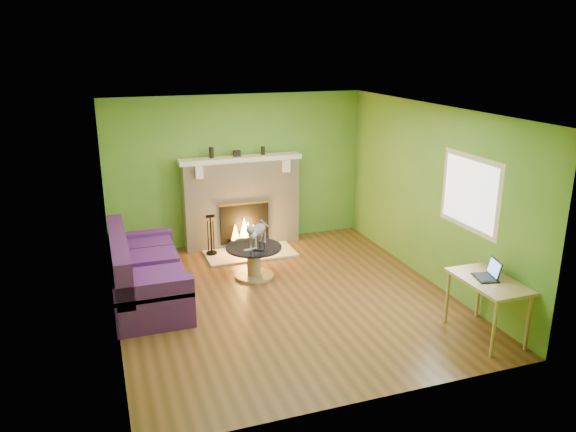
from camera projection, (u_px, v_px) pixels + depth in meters
The scene contains 22 objects.
floor at pixel (285, 298), 7.85m from camera, with size 5.00×5.00×0.00m, color #563718.
ceiling at pixel (285, 110), 7.08m from camera, with size 5.00×5.00×0.00m, color white.
wall_back at pixel (238, 170), 9.72m from camera, with size 5.00×5.00×0.00m, color #4A8C2D.
wall_front at pixel (372, 281), 5.21m from camera, with size 5.00×5.00×0.00m, color #4A8C2D.
wall_left at pixel (108, 226), 6.76m from camera, with size 5.00×5.00×0.00m, color #4A8C2D.
wall_right at pixel (431, 194), 8.18m from camera, with size 5.00×5.00×0.00m, color #4A8C2D.
window_frame at pixel (470, 193), 7.29m from camera, with size 1.20×1.20×0.00m, color silver.
window_pane at pixel (469, 193), 7.28m from camera, with size 1.06×1.06×0.00m, color white.
fireplace at pixel (242, 202), 9.71m from camera, with size 2.10×0.46×1.58m.
hearth at pixel (250, 253), 9.47m from camera, with size 1.50×0.75×0.03m, color beige.
mantel at pixel (241, 159), 9.47m from camera, with size 2.10×0.28×0.08m, color white.
sofa at pixel (143, 274), 7.72m from camera, with size 0.96×2.13×0.95m.
coffee_table at pixel (254, 259), 8.50m from camera, with size 0.85×0.85×0.48m.
desk at pixel (489, 287), 6.66m from camera, with size 0.57×0.99×0.73m.
cat at pixel (258, 233), 8.45m from camera, with size 0.23×0.62×0.39m, color slate, non-canonical shape.
remote_silver at pixel (249, 250), 8.30m from camera, with size 0.17×0.04×0.02m, color #9A9A9C.
remote_black at pixel (258, 250), 8.28m from camera, with size 0.16×0.04×0.02m, color black.
laptop at pixel (486, 270), 6.64m from camera, with size 0.26×0.30×0.23m, color black, non-canonical shape.
fire_tools at pixel (211, 234), 9.30m from camera, with size 0.18×0.18×0.69m, color black, non-canonical shape.
mantel_vase_left at pixel (211, 153), 9.30m from camera, with size 0.08×0.08×0.18m, color black.
mantel_vase_right at pixel (263, 151), 9.59m from camera, with size 0.07×0.07×0.14m, color black.
mantel_box at pixel (237, 153), 9.45m from camera, with size 0.12×0.08×0.10m, color black.
Camera 1 is at (-2.31, -6.78, 3.43)m, focal length 35.00 mm.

